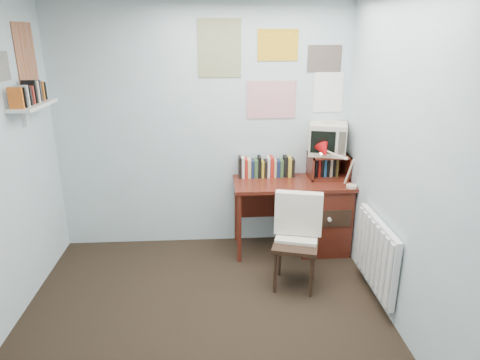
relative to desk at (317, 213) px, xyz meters
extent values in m
plane|color=black|center=(-1.17, -1.48, -0.41)|extent=(3.50, 3.50, 0.00)
cube|color=silver|center=(-1.17, 0.27, 0.84)|extent=(3.00, 0.02, 2.50)
cube|color=silver|center=(0.33, -1.48, 0.84)|extent=(0.02, 3.50, 2.50)
cube|color=#541D13|center=(-0.27, 0.00, 0.34)|extent=(1.20, 0.55, 0.03)
cube|color=#541D13|center=(0.06, 0.00, -0.04)|extent=(0.50, 0.50, 0.72)
cylinder|color=#541D13|center=(-0.83, -0.24, -0.04)|extent=(0.04, 0.04, 0.72)
cylinder|color=#541D13|center=(-0.83, 0.23, -0.04)|extent=(0.04, 0.04, 0.72)
cube|color=#541D13|center=(-0.52, 0.25, 0.01)|extent=(0.64, 0.02, 0.30)
cube|color=black|center=(-0.36, -0.71, 0.01)|extent=(0.52, 0.51, 0.83)
cube|color=red|center=(0.27, -0.22, 0.54)|extent=(0.30, 0.27, 0.37)
cube|color=#541D13|center=(0.12, 0.11, 0.48)|extent=(0.40, 0.30, 0.25)
cube|color=beige|center=(0.10, 0.13, 0.78)|extent=(0.45, 0.43, 0.35)
cube|color=#541D13|center=(-0.51, 0.18, 0.46)|extent=(0.60, 0.14, 0.22)
cube|color=white|center=(0.29, -0.93, 0.01)|extent=(0.09, 0.80, 0.60)
cube|color=white|center=(-2.57, -0.38, 1.21)|extent=(0.20, 0.62, 0.24)
cube|color=white|center=(-0.47, 0.26, 1.44)|extent=(1.20, 0.01, 0.90)
cube|color=white|center=(-2.67, -0.38, 1.59)|extent=(0.01, 0.70, 0.60)
camera|label=1|loc=(-1.07, -4.06, 1.78)|focal=32.00mm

